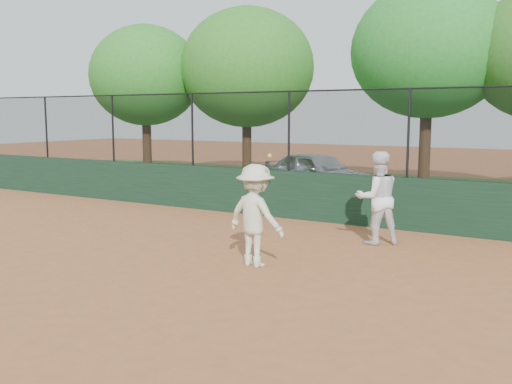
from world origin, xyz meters
The scene contains 10 objects.
ground centered at (0.00, 0.00, 0.00)m, with size 80.00×80.00×0.00m, color #A15C34.
back_wall centered at (0.00, 6.00, 0.60)m, with size 26.00×0.20×1.20m, color #173220.
grass_strip centered at (0.00, 12.00, 0.00)m, with size 36.00×12.00×0.01m, color #2E5019.
parked_car centered at (-1.79, 10.53, 0.69)m, with size 1.64×4.07×1.39m, color #B1B5BB.
player_second centered at (2.38, 4.34, 0.94)m, with size 0.91×0.71×1.88m, color white.
player_main centered at (1.15, 1.60, 0.89)m, with size 1.24×0.84×1.99m.
fence_assembly centered at (-0.03, 6.00, 2.24)m, with size 26.00×0.06×2.00m.
tree_0 centered at (-9.24, 10.61, 4.11)m, with size 4.53×4.11×6.08m.
tree_1 centered at (-5.25, 11.72, 4.33)m, with size 5.12×4.66×6.55m.
tree_2 centered at (1.45, 11.62, 4.58)m, with size 4.88×4.43×6.70m.
Camera 1 is at (6.08, -6.71, 2.61)m, focal length 40.00 mm.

